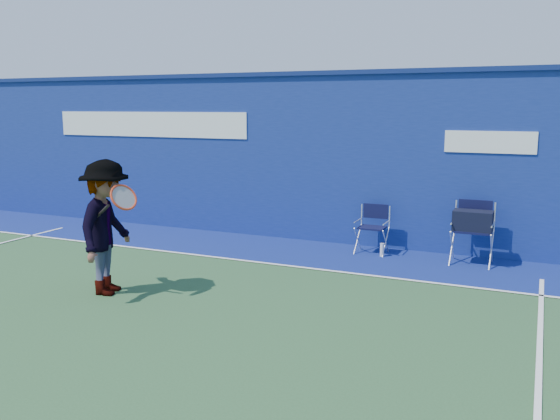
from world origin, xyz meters
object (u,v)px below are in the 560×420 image
at_px(directors_chair_right, 472,239).
at_px(water_bottle, 382,250).
at_px(tennis_player, 107,227).
at_px(directors_chair_left, 372,238).

height_order(directors_chair_right, water_bottle, directors_chair_right).
xyz_separation_m(water_bottle, tennis_player, (-2.85, -3.37, 0.78)).
height_order(directors_chair_left, directors_chair_right, directors_chair_right).
bearing_deg(directors_chair_right, tennis_player, -140.68).
xyz_separation_m(directors_chair_right, tennis_player, (-4.25, -3.48, 0.48)).
xyz_separation_m(directors_chair_left, tennis_player, (-2.63, -3.54, 0.64)).
distance_m(directors_chair_left, directors_chair_right, 1.64).
distance_m(directors_chair_left, water_bottle, 0.32).
relative_size(directors_chair_left, tennis_player, 0.46).
height_order(directors_chair_right, tennis_player, tennis_player).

